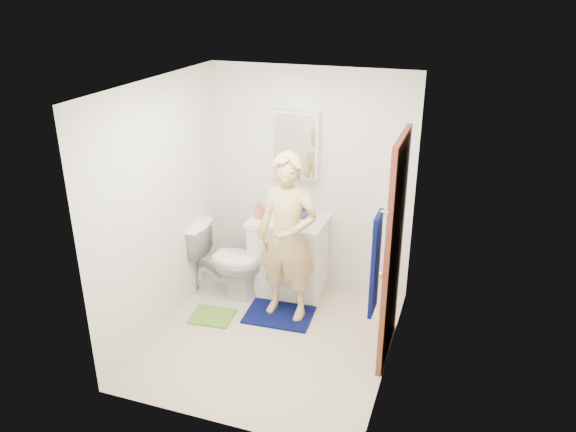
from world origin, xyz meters
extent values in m
cube|color=beige|center=(0.00, 0.00, -0.01)|extent=(2.20, 2.40, 0.02)
cube|color=white|center=(0.00, 0.00, 2.41)|extent=(2.20, 2.40, 0.02)
cube|color=white|center=(0.00, 1.21, 1.20)|extent=(2.20, 0.02, 2.40)
cube|color=white|center=(0.00, -1.21, 1.20)|extent=(2.20, 0.02, 2.40)
cube|color=white|center=(-1.11, 0.00, 1.20)|extent=(0.02, 2.40, 2.40)
cube|color=white|center=(1.11, 0.00, 1.20)|extent=(0.02, 2.40, 2.40)
cube|color=white|center=(-0.15, 0.91, 0.40)|extent=(0.75, 0.55, 0.80)
cube|color=white|center=(-0.15, 0.91, 0.83)|extent=(0.79, 0.59, 0.05)
cylinder|color=white|center=(-0.15, 0.91, 0.84)|extent=(0.40, 0.40, 0.03)
cylinder|color=silver|center=(-0.15, 1.09, 0.91)|extent=(0.03, 0.03, 0.12)
cube|color=white|center=(-0.15, 1.14, 1.60)|extent=(0.50, 0.12, 0.70)
cube|color=white|center=(-0.15, 1.08, 1.60)|extent=(0.46, 0.01, 0.66)
cube|color=brown|center=(1.07, 0.15, 1.02)|extent=(0.05, 0.80, 2.05)
sphere|color=gold|center=(1.03, -0.17, 0.95)|extent=(0.07, 0.07, 0.07)
cube|color=#070E46|center=(1.03, -0.57, 1.25)|extent=(0.03, 0.24, 0.80)
cylinder|color=silver|center=(1.07, -0.57, 1.67)|extent=(0.06, 0.02, 0.02)
imported|color=white|center=(-0.77, 0.62, 0.40)|extent=(0.81, 0.48, 0.81)
cube|color=#070E46|center=(-0.07, 0.37, 0.01)|extent=(0.70, 0.52, 0.02)
cube|color=#689E34|center=(-0.70, 0.12, 0.01)|extent=(0.45, 0.39, 0.02)
imported|color=#C46B5B|center=(-0.45, 0.83, 0.95)|extent=(0.11, 0.11, 0.19)
imported|color=#60397F|center=(-0.01, 0.98, 0.90)|extent=(0.15, 0.15, 0.10)
imported|color=#D2B576|center=(0.01, 0.42, 0.87)|extent=(0.66, 0.47, 1.70)
camera|label=1|loc=(1.61, -4.23, 3.18)|focal=35.00mm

